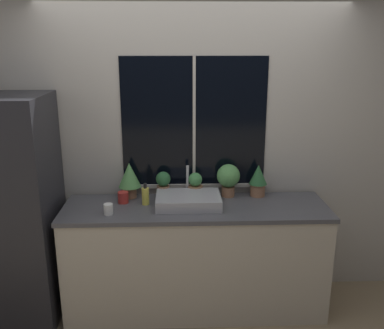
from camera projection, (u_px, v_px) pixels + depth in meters
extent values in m
plane|color=#937F60|center=(197.00, 328.00, 3.41)|extent=(14.00, 14.00, 0.00)
cube|color=#BCB7AD|center=(194.00, 144.00, 3.67)|extent=(8.00, 0.06, 2.70)
cube|color=black|center=(194.00, 122.00, 3.58)|extent=(1.21, 0.01, 1.08)
cube|color=#BCB7AD|center=(194.00, 123.00, 3.57)|extent=(0.02, 0.01, 1.08)
cube|color=#BCB7AD|center=(194.00, 186.00, 3.73)|extent=(1.27, 0.04, 0.03)
cube|color=beige|center=(196.00, 260.00, 3.57)|extent=(2.11, 0.59, 0.89)
cube|color=#4C4C51|center=(196.00, 208.00, 3.44)|extent=(2.13, 0.61, 0.03)
cube|color=#232328|center=(8.00, 211.00, 3.36)|extent=(0.73, 0.66, 1.82)
cube|color=#ADADB2|center=(188.00, 200.00, 3.44)|extent=(0.52, 0.35, 0.09)
cylinder|color=#B7B7BC|center=(188.00, 195.00, 3.64)|extent=(0.04, 0.04, 0.03)
cylinder|color=#B7B7BC|center=(188.00, 180.00, 3.61)|extent=(0.02, 0.02, 0.25)
cylinder|color=#9E6B4C|center=(130.00, 192.00, 3.62)|extent=(0.11, 0.11, 0.10)
cone|color=#569951|center=(129.00, 175.00, 3.58)|extent=(0.19, 0.19, 0.21)
cylinder|color=#9E6B4C|center=(163.00, 191.00, 3.63)|extent=(0.10, 0.10, 0.10)
sphere|color=#2D6638|center=(163.00, 179.00, 3.60)|extent=(0.12, 0.12, 0.12)
cylinder|color=#9E6B4C|center=(195.00, 191.00, 3.64)|extent=(0.13, 0.13, 0.10)
sphere|color=#478E4C|center=(195.00, 179.00, 3.61)|extent=(0.12, 0.12, 0.12)
cylinder|color=#9E6B4C|center=(228.00, 191.00, 3.65)|extent=(0.11, 0.11, 0.09)
sphere|color=#569951|center=(228.00, 176.00, 3.61)|extent=(0.20, 0.20, 0.20)
cylinder|color=#9E6B4C|center=(258.00, 190.00, 3.66)|extent=(0.12, 0.12, 0.11)
cone|color=#2D6638|center=(258.00, 175.00, 3.62)|extent=(0.15, 0.15, 0.17)
cylinder|color=#DBD14C|center=(145.00, 196.00, 3.46)|extent=(0.06, 0.06, 0.14)
cylinder|color=black|center=(145.00, 186.00, 3.43)|extent=(0.03, 0.03, 0.04)
cylinder|color=white|center=(108.00, 209.00, 3.26)|extent=(0.07, 0.07, 0.08)
cylinder|color=#B72D28|center=(123.00, 197.00, 3.50)|extent=(0.09, 0.09, 0.09)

